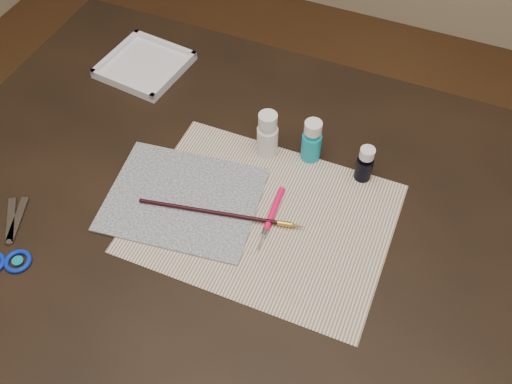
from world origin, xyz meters
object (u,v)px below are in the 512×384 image
at_px(canvas, 183,199).
at_px(paint_bottle_cyan, 312,141).
at_px(paper, 263,218).
at_px(palette_tray, 145,65).
at_px(scissors, 7,235).
at_px(paint_bottle_navy, 365,164).
at_px(paint_bottle_white, 268,134).

relative_size(canvas, paint_bottle_cyan, 2.95).
height_order(paper, palette_tray, palette_tray).
bearing_deg(paper, palette_tray, 145.45).
bearing_deg(paper, scissors, -152.00).
height_order(paint_bottle_cyan, paint_bottle_navy, paint_bottle_cyan).
distance_m(paint_bottle_white, scissors, 0.50).
bearing_deg(palette_tray, paint_bottle_white, -19.93).
height_order(paint_bottle_navy, scissors, paint_bottle_navy).
distance_m(paper, scissors, 0.45).
distance_m(canvas, paint_bottle_white, 0.20).
height_order(paint_bottle_white, paint_bottle_navy, paint_bottle_white).
height_order(paint_bottle_cyan, palette_tray, paint_bottle_cyan).
distance_m(paint_bottle_cyan, palette_tray, 0.45).
distance_m(paper, paint_bottle_cyan, 0.18).
bearing_deg(scissors, paint_bottle_white, -78.08).
relative_size(paint_bottle_white, scissors, 0.55).
xyz_separation_m(paint_bottle_white, palette_tray, (-0.35, 0.13, -0.04)).
relative_size(paint_bottle_cyan, scissors, 0.51).
relative_size(paper, palette_tray, 2.66).
bearing_deg(paint_bottle_navy, canvas, -147.66).
bearing_deg(paint_bottle_cyan, palette_tray, 166.17).
distance_m(canvas, palette_tray, 0.39).
bearing_deg(paint_bottle_white, paint_bottle_cyan, 13.84).
bearing_deg(palette_tray, paint_bottle_navy, -12.15).
xyz_separation_m(canvas, paint_bottle_navy, (0.29, 0.18, 0.04)).
relative_size(paper, canvas, 1.64).
xyz_separation_m(paint_bottle_navy, scissors, (-0.54, -0.38, -0.03)).
xyz_separation_m(canvas, paint_bottle_cyan, (0.18, 0.19, 0.04)).
height_order(paper, paint_bottle_cyan, paint_bottle_cyan).
distance_m(paint_bottle_cyan, scissors, 0.58).
bearing_deg(palette_tray, paper, -34.55).
bearing_deg(paint_bottle_cyan, paint_bottle_navy, -5.31).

